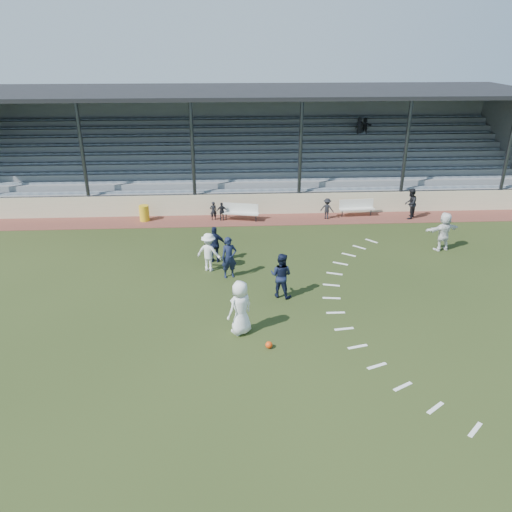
# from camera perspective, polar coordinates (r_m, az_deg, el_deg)

# --- Properties ---
(ground) EXTENTS (90.00, 90.00, 0.00)m
(ground) POSITION_cam_1_polar(r_m,az_deg,el_deg) (18.66, 0.43, -6.76)
(ground) COLOR #273415
(ground) RESTS_ON ground
(cinder_track) EXTENTS (34.00, 2.00, 0.02)m
(cinder_track) POSITION_cam_1_polar(r_m,az_deg,el_deg) (28.20, -0.91, 4.14)
(cinder_track) COLOR brown
(cinder_track) RESTS_ON ground
(retaining_wall) EXTENTS (34.00, 0.18, 1.20)m
(retaining_wall) POSITION_cam_1_polar(r_m,az_deg,el_deg) (29.00, -1.00, 5.93)
(retaining_wall) COLOR beige
(retaining_wall) RESTS_ON ground
(bench_left) EXTENTS (2.04, 0.89, 0.95)m
(bench_left) POSITION_cam_1_polar(r_m,az_deg,el_deg) (27.99, -1.75, 5.23)
(bench_left) COLOR silver
(bench_left) RESTS_ON cinder_track
(bench_right) EXTENTS (2.02, 0.58, 0.95)m
(bench_right) POSITION_cam_1_polar(r_m,az_deg,el_deg) (29.27, 11.42, 5.60)
(bench_right) COLOR silver
(bench_right) RESTS_ON cinder_track
(trash_bin) EXTENTS (0.55, 0.55, 0.88)m
(trash_bin) POSITION_cam_1_polar(r_m,az_deg,el_deg) (28.62, -12.65, 4.81)
(trash_bin) COLOR yellow
(trash_bin) RESTS_ON cinder_track
(football) EXTENTS (0.24, 0.24, 0.24)m
(football) POSITION_cam_1_polar(r_m,az_deg,el_deg) (16.78, 1.49, -10.12)
(football) COLOR #E4410D
(football) RESTS_ON ground
(player_white_lead) EXTENTS (1.15, 1.09, 1.97)m
(player_white_lead) POSITION_cam_1_polar(r_m,az_deg,el_deg) (17.14, -1.80, -5.92)
(player_white_lead) COLOR white
(player_white_lead) RESTS_ON ground
(player_navy_lead) EXTENTS (0.74, 0.57, 1.81)m
(player_navy_lead) POSITION_cam_1_polar(r_m,az_deg,el_deg) (21.15, -3.09, -0.18)
(player_navy_lead) COLOR #131A34
(player_navy_lead) RESTS_ON ground
(player_navy_mid) EXTENTS (1.10, 1.01, 1.84)m
(player_navy_mid) POSITION_cam_1_polar(r_m,az_deg,el_deg) (19.55, 2.88, -2.22)
(player_navy_mid) COLOR #131A34
(player_navy_mid) RESTS_ON ground
(player_white_wing) EXTENTS (1.28, 1.03, 1.73)m
(player_white_wing) POSITION_cam_1_polar(r_m,az_deg,el_deg) (21.85, -5.41, 0.44)
(player_white_wing) COLOR white
(player_white_wing) RESTS_ON ground
(player_navy_wing) EXTENTS (1.04, 0.53, 1.69)m
(player_navy_wing) POSITION_cam_1_polar(r_m,az_deg,el_deg) (22.68, -4.71, 1.32)
(player_navy_wing) COLOR #131A34
(player_navy_wing) RESTS_ON ground
(player_white_back) EXTENTS (1.85, 0.98, 1.90)m
(player_white_back) POSITION_cam_1_polar(r_m,az_deg,el_deg) (25.51, 20.67, 2.65)
(player_white_back) COLOR white
(player_white_back) RESTS_ON ground
(official) EXTENTS (1.00, 1.06, 1.73)m
(official) POSITION_cam_1_polar(r_m,az_deg,el_deg) (29.50, 17.24, 5.74)
(official) COLOR black
(official) RESTS_ON cinder_track
(sub_left_near) EXTENTS (0.43, 0.32, 1.06)m
(sub_left_near) POSITION_cam_1_polar(r_m,az_deg,el_deg) (28.15, -4.90, 5.18)
(sub_left_near) COLOR black
(sub_left_near) RESTS_ON cinder_track
(sub_left_far) EXTENTS (0.62, 0.29, 1.04)m
(sub_left_far) POSITION_cam_1_polar(r_m,az_deg,el_deg) (28.01, -3.91, 5.10)
(sub_left_far) COLOR black
(sub_left_far) RESTS_ON cinder_track
(sub_right) EXTENTS (0.88, 0.71, 1.19)m
(sub_right) POSITION_cam_1_polar(r_m,az_deg,el_deg) (28.49, 8.13, 5.39)
(sub_right) COLOR black
(sub_right) RESTS_ON cinder_track
(grandstand) EXTENTS (34.60, 9.00, 6.61)m
(grandstand) POSITION_cam_1_polar(r_m,az_deg,el_deg) (33.13, -1.34, 11.06)
(grandstand) COLOR gray
(grandstand) RESTS_ON ground
(penalty_arc) EXTENTS (3.89, 14.63, 0.01)m
(penalty_arc) POSITION_cam_1_polar(r_m,az_deg,el_deg) (19.32, 12.79, -6.23)
(penalty_arc) COLOR white
(penalty_arc) RESTS_ON ground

